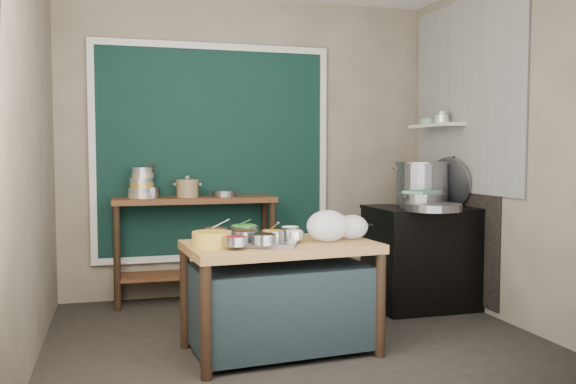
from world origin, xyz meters
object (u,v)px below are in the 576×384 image
object	(u,v)px
condiment_tray	(255,242)
ceramic_crock	(187,190)
saucepan	(341,227)
stock_pot	(422,183)
stove_block	(423,258)
prep_table	(280,297)
yellow_basin	(212,239)
back_counter	(195,249)
utensil_cup	(151,193)
steamer	(422,201)

from	to	relation	value
condiment_tray	ceramic_crock	xyz separation A→B (m)	(-0.26, 1.56, 0.26)
saucepan	stock_pot	size ratio (longest dim) A/B	0.44
stove_block	ceramic_crock	distance (m)	2.17
prep_table	yellow_basin	xyz separation A→B (m)	(-0.47, -0.07, 0.42)
back_counter	stove_block	xyz separation A→B (m)	(1.90, -0.73, -0.05)
stock_pot	utensil_cup	bearing A→B (deg)	166.37
utensil_cup	stock_pot	distance (m)	2.41
prep_table	stove_block	bearing A→B (deg)	24.36
saucepan	steamer	bearing A→B (deg)	32.81
condiment_tray	ceramic_crock	distance (m)	1.60
utensil_cup	steamer	bearing A→B (deg)	-21.40
yellow_basin	ceramic_crock	xyz separation A→B (m)	(0.03, 1.62, 0.22)
stove_block	condiment_tray	size ratio (longest dim) A/B	1.58
yellow_basin	utensil_cup	xyz separation A→B (m)	(-0.29, 1.64, 0.20)
yellow_basin	saucepan	world-z (taller)	saucepan
prep_table	saucepan	distance (m)	0.71
stock_pot	prep_table	bearing A→B (deg)	-147.56
utensil_cup	steamer	xyz separation A→B (m)	(2.19, -0.86, -0.05)
prep_table	back_counter	size ratio (longest dim) A/B	0.86
stock_pot	ceramic_crock	bearing A→B (deg)	165.00
stove_block	condiment_tray	xyz separation A→B (m)	(-1.71, -0.86, 0.34)
condiment_tray	stock_pot	bearing A→B (deg)	29.97
back_counter	condiment_tray	bearing A→B (deg)	-83.10
utensil_cup	stock_pot	world-z (taller)	stock_pot
utensil_cup	stove_block	bearing A→B (deg)	-17.64
saucepan	back_counter	bearing A→B (deg)	127.27
yellow_basin	ceramic_crock	bearing A→B (deg)	88.90
yellow_basin	ceramic_crock	world-z (taller)	ceramic_crock
steamer	prep_table	bearing A→B (deg)	-153.43
stove_block	saucepan	size ratio (longest dim) A/B	4.07
utensil_cup	ceramic_crock	size ratio (longest dim) A/B	0.75
yellow_basin	saucepan	bearing A→B (deg)	15.99
condiment_tray	steamer	xyz separation A→B (m)	(1.61, 0.73, 0.18)
prep_table	back_counter	bearing A→B (deg)	98.53
steamer	saucepan	bearing A→B (deg)	-151.42
stove_block	stock_pot	xyz separation A→B (m)	(0.06, 0.16, 0.65)
stove_block	saucepan	bearing A→B (deg)	-147.97
yellow_basin	stock_pot	bearing A→B (deg)	27.58
stove_block	yellow_basin	size ratio (longest dim) A/B	3.51
condiment_tray	utensil_cup	world-z (taller)	utensil_cup
stove_block	condiment_tray	distance (m)	1.94
condiment_tray	steamer	bearing A→B (deg)	24.26
yellow_basin	saucepan	size ratio (longest dim) A/B	1.16
yellow_basin	ceramic_crock	distance (m)	1.63
back_counter	steamer	world-z (taller)	steamer
stove_block	utensil_cup	size ratio (longest dim) A/B	5.76
saucepan	stock_pot	distance (m)	1.36
prep_table	yellow_basin	bearing A→B (deg)	-176.73
prep_table	stove_block	size ratio (longest dim) A/B	1.39
prep_table	yellow_basin	size ratio (longest dim) A/B	4.88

